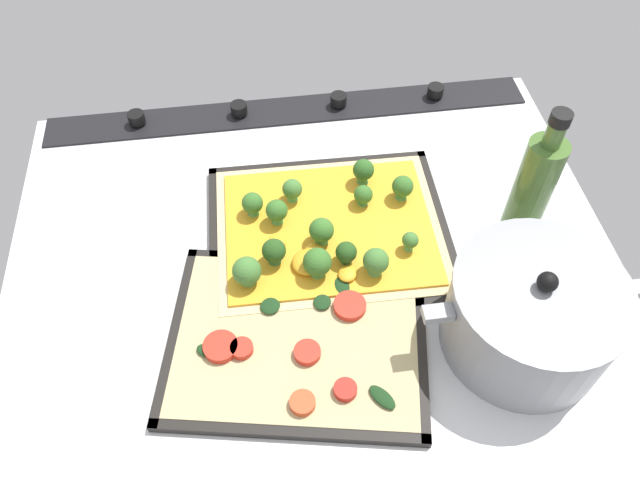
{
  "coord_description": "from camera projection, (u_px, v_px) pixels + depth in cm",
  "views": [
    {
      "loc": [
        6.24,
        51.12,
        70.06
      ],
      "look_at": [
        -0.9,
        0.03,
        4.06
      ],
      "focal_mm": 34.57,
      "sensor_mm": 36.0,
      "label": 1
    }
  ],
  "objects": [
    {
      "name": "cooking_pot",
      "position": [
        531.0,
        315.0,
        0.74
      ],
      "size": [
        27.53,
        20.73,
        14.21
      ],
      "color": "gray",
      "rests_on": "ground_plane"
    },
    {
      "name": "veggie_pizza_back",
      "position": [
        297.0,
        338.0,
        0.78
      ],
      "size": [
        34.16,
        28.81,
        1.9
      ],
      "color": "tan",
      "rests_on": "baking_tray_back"
    },
    {
      "name": "baking_tray_back",
      "position": [
        297.0,
        340.0,
        0.79
      ],
      "size": [
        36.98,
        31.63,
        1.3
      ],
      "color": "black",
      "rests_on": "ground_plane"
    },
    {
      "name": "baking_tray_front",
      "position": [
        329.0,
        233.0,
        0.89
      ],
      "size": [
        34.95,
        29.25,
        1.3
      ],
      "color": "black",
      "rests_on": "ground_plane"
    },
    {
      "name": "oil_bottle",
      "position": [
        533.0,
        188.0,
        0.83
      ],
      "size": [
        5.26,
        5.26,
        22.17
      ],
      "color": "#476B2D",
      "rests_on": "ground_plane"
    },
    {
      "name": "ground_plane",
      "position": [
        314.0,
        264.0,
        0.88
      ],
      "size": [
        85.53,
        70.46,
        3.0
      ],
      "primitive_type": "cube",
      "color": "silver"
    },
    {
      "name": "broccoli_pizza",
      "position": [
        326.0,
        230.0,
        0.87
      ],
      "size": [
        32.5,
        26.8,
        5.8
      ],
      "color": "#D3B77F",
      "rests_on": "baking_tray_front"
    },
    {
      "name": "stove_control_panel",
      "position": [
        289.0,
        109.0,
        1.06
      ],
      "size": [
        82.11,
        7.0,
        2.6
      ],
      "color": "black",
      "rests_on": "ground_plane"
    }
  ]
}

